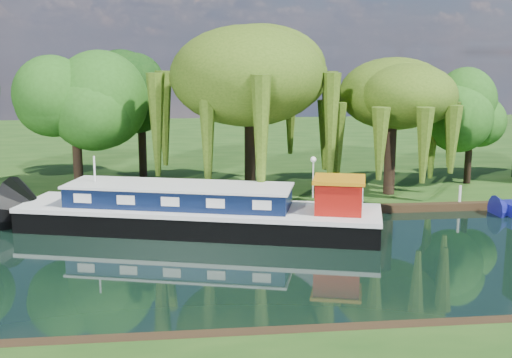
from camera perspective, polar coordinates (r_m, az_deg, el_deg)
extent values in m
plane|color=black|center=(29.73, 8.15, -7.00)|extent=(120.00, 120.00, 0.00)
cube|color=#194011|center=(62.39, 0.32, 2.90)|extent=(120.00, 52.00, 0.45)
cube|color=black|center=(33.93, -5.15, -3.81)|extent=(19.23, 9.12, 1.25)
cube|color=silver|center=(33.75, -5.17, -2.61)|extent=(19.35, 9.23, 0.23)
cube|color=#0B1635|center=(33.88, -6.90, -1.51)|extent=(12.04, 6.06, 0.99)
cube|color=silver|center=(33.76, -6.92, -0.59)|extent=(12.29, 6.32, 0.13)
cube|color=maroon|center=(32.53, 7.38, -1.54)|extent=(2.84, 2.84, 1.57)
cube|color=#C97D0E|center=(32.35, 7.42, -0.04)|extent=(3.16, 3.16, 0.17)
cylinder|color=silver|center=(35.26, -14.12, -0.01)|extent=(0.10, 0.10, 2.51)
imported|color=maroon|center=(35.56, -6.64, -3.92)|extent=(3.26, 2.34, 0.67)
cylinder|color=black|center=(40.04, -0.53, 2.89)|extent=(0.78, 0.78, 5.99)
ellipsoid|color=#345211|center=(39.65, -0.54, 9.08)|extent=(8.36, 8.36, 5.40)
cylinder|color=black|center=(40.98, 11.82, 1.85)|extent=(0.65, 0.65, 4.58)
ellipsoid|color=#345211|center=(40.59, 12.01, 6.46)|extent=(6.25, 6.25, 4.04)
cylinder|color=black|center=(41.55, -15.64, 3.15)|extent=(0.64, 0.64, 6.52)
ellipsoid|color=#215214|center=(41.28, -15.84, 6.82)|extent=(5.34, 5.34, 5.34)
cylinder|color=black|center=(46.38, -10.10, 4.02)|extent=(0.54, 0.54, 6.25)
ellipsoid|color=black|center=(46.14, -10.21, 7.17)|extent=(5.00, 5.00, 5.00)
cylinder|color=black|center=(45.72, 18.41, 2.80)|extent=(0.43, 0.43, 5.11)
ellipsoid|color=#215214|center=(45.48, 18.58, 5.41)|extent=(4.09, 4.09, 4.09)
cylinder|color=silver|center=(39.36, 5.09, -0.10)|extent=(0.10, 0.10, 2.20)
sphere|color=white|center=(39.13, 5.13, 1.74)|extent=(0.36, 0.36, 0.36)
cylinder|color=silver|center=(36.75, -10.51, -2.01)|extent=(0.16, 0.16, 1.00)
cylinder|color=silver|center=(36.80, -1.15, -1.81)|extent=(0.16, 0.16, 1.00)
cylinder|color=silver|center=(38.07, 9.40, -1.52)|extent=(0.16, 0.16, 1.00)
cylinder|color=silver|center=(40.12, 17.67, -1.25)|extent=(0.16, 0.16, 1.00)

